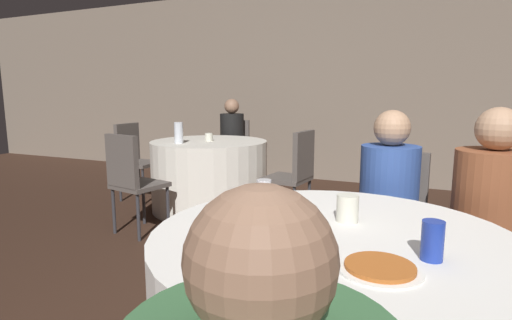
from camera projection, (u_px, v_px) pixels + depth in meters
The scene contains 18 objects.
wall_back at pixel (401, 84), 5.37m from camera, with size 16.00×0.06×2.80m.
table_far at pixel (210, 175), 4.40m from camera, with size 1.26×1.26×0.76m.
chair_near_northeast at pixel (499, 237), 1.99m from camera, with size 0.56×0.56×0.92m.
chair_near_north at pixel (390, 213), 2.39m from camera, with size 0.44×0.45×0.92m.
chair_far_north at pixel (234, 148), 5.39m from camera, with size 0.47×0.47×0.92m.
chair_far_south at pixel (131, 175), 3.53m from camera, with size 0.47×0.47×0.92m.
chair_far_east at pixel (295, 169), 3.84m from camera, with size 0.46×0.45×0.92m.
chair_far_west at pixel (134, 154), 4.79m from camera, with size 0.41×0.40×0.92m.
person_black_shirt at pixel (231, 145), 5.22m from camera, with size 0.36×0.49×1.20m.
person_floral_shirt at pixel (481, 230), 1.90m from camera, with size 0.47×0.49×1.20m.
person_blue_shirt at pixel (385, 213), 2.25m from camera, with size 0.35×0.50×1.17m.
pizza_plate_near at pixel (380, 268), 1.13m from camera, with size 0.24×0.24×0.02m.
soda_can_red at pixel (238, 214), 1.46m from camera, with size 0.07×0.07×0.12m.
soda_can_blue at pixel (432, 241), 1.20m from camera, with size 0.07×0.07×0.12m.
soda_can_silver at pixel (264, 193), 1.78m from camera, with size 0.07×0.07×0.12m.
cup_near at pixel (348, 208), 1.57m from camera, with size 0.09×0.09×0.11m.
bottle_far at pixel (179, 133), 4.10m from camera, with size 0.09×0.09×0.22m.
cup_far at pixel (209, 137), 4.32m from camera, with size 0.08×0.08×0.09m.
Camera 1 is at (0.38, -1.43, 1.25)m, focal length 28.00 mm.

